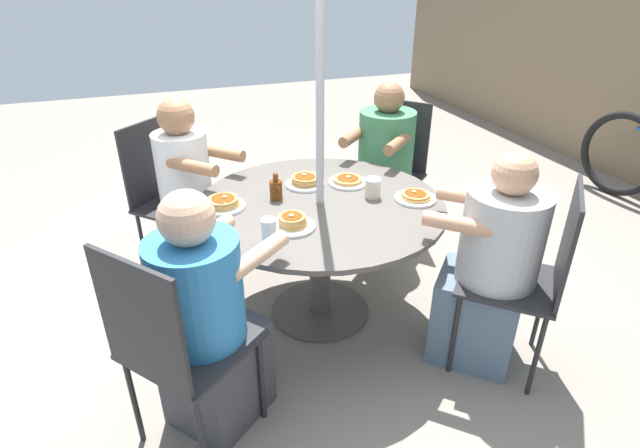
{
  "coord_description": "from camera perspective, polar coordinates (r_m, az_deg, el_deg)",
  "views": [
    {
      "loc": [
        2.23,
        -0.8,
        1.84
      ],
      "look_at": [
        0.0,
        0.0,
        0.58
      ],
      "focal_mm": 28.0,
      "sensor_mm": 36.0,
      "label": 1
    }
  ],
  "objects": [
    {
      "name": "ground_plane",
      "position": [
        3.0,
        0.0,
        -9.86
      ],
      "size": [
        12.0,
        12.0,
        0.0
      ],
      "primitive_type": "plane",
      "color": "gray"
    },
    {
      "name": "patio_table",
      "position": [
        2.68,
        0.0,
        0.04
      ],
      "size": [
        1.31,
        1.31,
        0.71
      ],
      "color": "#4C4742",
      "rests_on": "ground"
    },
    {
      "name": "umbrella_pole",
      "position": [
        2.45,
        0.0,
        13.25
      ],
      "size": [
        0.04,
        0.04,
        2.43
      ],
      "primitive_type": "cylinder",
      "color": "#ADADB2",
      "rests_on": "ground"
    },
    {
      "name": "patio_chair_north",
      "position": [
        2.01,
        -16.56,
        -12.79
      ],
      "size": [
        0.62,
        0.62,
        0.99
      ],
      "rotation": [
        0.0,
        0.0,
        0.68
      ],
      "color": "#232326",
      "rests_on": "ground"
    },
    {
      "name": "diner_north",
      "position": [
        2.14,
        -12.75,
        -11.25
      ],
      "size": [
        0.6,
        0.62,
        1.13
      ],
      "rotation": [
        0.0,
        0.0,
        0.68
      ],
      "color": "#3D3D42",
      "rests_on": "ground"
    },
    {
      "name": "patio_chair_east",
      "position": [
        2.52,
        23.04,
        -4.94
      ],
      "size": [
        0.62,
        0.62,
        0.99
      ],
      "rotation": [
        0.0,
        0.0,
        -3.9
      ],
      "color": "#232326",
      "rests_on": "ground"
    },
    {
      "name": "diner_east",
      "position": [
        2.55,
        18.69,
        -5.28
      ],
      "size": [
        0.6,
        0.6,
        1.12
      ],
      "rotation": [
        0.0,
        0.0,
        -3.9
      ],
      "color": "slate",
      "rests_on": "ground"
    },
    {
      "name": "patio_chair_south",
      "position": [
        3.58,
        8.32,
        6.82
      ],
      "size": [
        0.62,
        0.62,
        0.99
      ],
      "rotation": [
        0.0,
        0.0,
        -2.41
      ],
      "color": "#232326",
      "rests_on": "ground"
    },
    {
      "name": "diner_south",
      "position": [
        3.44,
        7.16,
        5.29
      ],
      "size": [
        0.59,
        0.6,
        1.16
      ],
      "rotation": [
        0.0,
        0.0,
        -2.41
      ],
      "color": "beige",
      "rests_on": "ground"
    },
    {
      "name": "patio_chair_west",
      "position": [
        3.27,
        -17.08,
        3.7
      ],
      "size": [
        0.62,
        0.62,
        0.99
      ],
      "rotation": [
        0.0,
        0.0,
        -0.81
      ],
      "color": "#232326",
      "rests_on": "ground"
    },
    {
      "name": "diner_west",
      "position": [
        3.16,
        -14.6,
        2.75
      ],
      "size": [
        0.55,
        0.55,
        1.16
      ],
      "rotation": [
        0.0,
        0.0,
        -0.81
      ],
      "color": "gray",
      "rests_on": "ground"
    },
    {
      "name": "pancake_plate_a",
      "position": [
        2.85,
        3.18,
        4.92
      ],
      "size": [
        0.22,
        0.22,
        0.04
      ],
      "color": "white",
      "rests_on": "patio_table"
    },
    {
      "name": "pancake_plate_b",
      "position": [
        2.6,
        -10.97,
        2.32
      ],
      "size": [
        0.22,
        0.22,
        0.07
      ],
      "color": "white",
      "rests_on": "patio_table"
    },
    {
      "name": "pancake_plate_c",
      "position": [
        2.37,
        -3.17,
        0.14
      ],
      "size": [
        0.22,
        0.22,
        0.07
      ],
      "color": "white",
      "rests_on": "patio_table"
    },
    {
      "name": "pancake_plate_d",
      "position": [
        2.82,
        -1.74,
        4.88
      ],
      "size": [
        0.22,
        0.22,
        0.07
      ],
      "color": "white",
      "rests_on": "patio_table"
    },
    {
      "name": "pancake_plate_e",
      "position": [
        2.69,
        10.86,
        3.05
      ],
      "size": [
        0.22,
        0.22,
        0.05
      ],
      "color": "white",
      "rests_on": "patio_table"
    },
    {
      "name": "syrup_bottle",
      "position": [
        2.65,
        -5.04,
        3.98
      ],
      "size": [
        0.09,
        0.07,
        0.15
      ],
      "color": "#602D0F",
      "rests_on": "patio_table"
    },
    {
      "name": "coffee_cup",
      "position": [
        2.68,
        6.05,
        4.14
      ],
      "size": [
        0.09,
        0.09,
        0.1
      ],
      "color": "beige",
      "rests_on": "patio_table"
    },
    {
      "name": "drinking_glass_a",
      "position": [
        2.22,
        -5.83,
        -0.88
      ],
      "size": [
        0.07,
        0.07,
        0.12
      ],
      "primitive_type": "cylinder",
      "color": "silver",
      "rests_on": "patio_table"
    }
  ]
}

